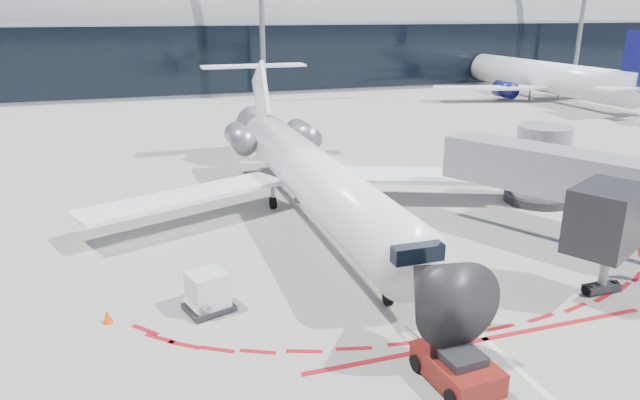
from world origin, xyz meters
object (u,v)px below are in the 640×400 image
object	(u,v)px
uld_container	(208,292)
regional_jet	(306,170)
pushback_tug	(457,367)
ramp_worker	(489,306)

from	to	relation	value
uld_container	regional_jet	bearing A→B (deg)	37.01
uld_container	pushback_tug	bearing A→B (deg)	-62.90
regional_jet	ramp_worker	distance (m)	14.79
pushback_tug	uld_container	distance (m)	9.97
pushback_tug	ramp_worker	xyz separation A→B (m)	(2.84, 2.53, 0.39)
regional_jet	ramp_worker	bearing A→B (deg)	-78.82
pushback_tug	regional_jet	bearing A→B (deg)	84.91
regional_jet	uld_container	distance (m)	12.23
regional_jet	uld_container	xyz separation A→B (m)	(-7.00, -9.86, -1.85)
regional_jet	uld_container	size ratio (longest dim) A/B	14.95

